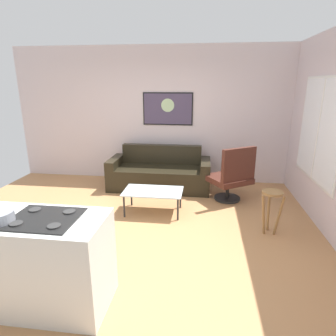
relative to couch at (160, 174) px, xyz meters
name	(u,v)px	position (x,y,z in m)	size (l,w,h in m)	color
ground	(139,232)	(-0.01, -1.84, -0.30)	(6.40, 6.40, 0.04)	#B17C4D
back_wall	(163,115)	(-0.01, 0.59, 1.12)	(6.40, 0.05, 2.80)	silver
couch	(160,174)	(0.00, 0.00, 0.00)	(2.00, 0.82, 0.83)	black
coffee_table	(153,192)	(0.08, -1.19, 0.07)	(0.95, 0.55, 0.38)	silver
armchair	(232,176)	(1.38, -0.54, 0.19)	(0.92, 0.91, 1.02)	black
bar_stool	(272,202)	(1.83, -1.64, 0.19)	(0.33, 0.32, 0.63)	olive
kitchen_counter	(20,260)	(-0.81, -3.32, 0.17)	(1.67, 0.64, 0.92)	silver
wall_painting	(168,109)	(0.09, 0.54, 1.26)	(1.04, 0.03, 0.67)	black
window	(319,130)	(2.57, -0.94, 1.09)	(0.03, 1.59, 1.57)	silver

